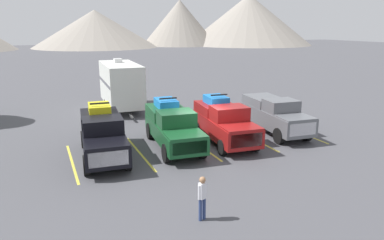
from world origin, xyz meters
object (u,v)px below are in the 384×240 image
at_px(pickup_truck_c, 224,121).
at_px(camper_trailer_a, 121,84).
at_px(pickup_truck_d, 275,114).
at_px(person_a, 202,195).
at_px(pickup_truck_b, 172,125).
at_px(pickup_truck_a, 102,133).

height_order(pickup_truck_c, camper_trailer_a, camper_trailer_a).
relative_size(pickup_truck_d, person_a, 3.70).
bearing_deg(pickup_truck_d, pickup_truck_b, -179.65).
distance_m(pickup_truck_c, person_a, 8.76).
bearing_deg(pickup_truck_c, person_a, -122.85).
bearing_deg(pickup_truck_b, person_a, -102.92).
xyz_separation_m(pickup_truck_b, camper_trailer_a, (-0.55, 10.03, 0.87)).
distance_m(pickup_truck_d, person_a, 11.50).
bearing_deg(pickup_truck_d, person_a, -137.60).
xyz_separation_m(camper_trailer_a, person_a, (-1.22, -17.74, -1.15)).
bearing_deg(pickup_truck_a, pickup_truck_b, 1.34).
height_order(pickup_truck_b, pickup_truck_c, pickup_truck_c).
xyz_separation_m(pickup_truck_a, pickup_truck_c, (6.74, -0.27, -0.02)).
bearing_deg(person_a, camper_trailer_a, 86.08).
xyz_separation_m(pickup_truck_a, person_a, (1.99, -7.62, -0.30)).
height_order(pickup_truck_d, person_a, pickup_truck_d).
distance_m(pickup_truck_b, pickup_truck_c, 3.00).
bearing_deg(pickup_truck_a, pickup_truck_d, 0.71).
height_order(pickup_truck_a, pickup_truck_b, pickup_truck_a).
height_order(pickup_truck_a, person_a, pickup_truck_a).
relative_size(pickup_truck_c, pickup_truck_d, 0.96).
relative_size(pickup_truck_b, camper_trailer_a, 0.79).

